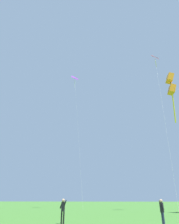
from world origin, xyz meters
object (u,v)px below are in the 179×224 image
Objects in this scene: person_foreground_watcher at (63,209)px; person_near_tree at (162,210)px; kite_purple_streamer at (75,83)px; kite_red_high at (156,62)px; kite_orange_box at (171,85)px.

person_near_tree is at bearing -3.39° from person_foreground_watcher.
person_near_tree is at bearing -66.25° from kite_purple_streamer.
kite_red_high is 32.96m from person_foreground_watcher.
person_foreground_watcher is (-12.70, -17.44, -24.91)m from kite_red_high.
kite_purple_streamer is 37.58m from kite_orange_box.
kite_red_high is 19.53m from kite_purple_streamer.
person_near_tree is at bearing 107.57° from kite_orange_box.
kite_purple_streamer is 17.72× the size of person_foreground_watcher.
kite_red_high is 27.53m from kite_orange_box.
kite_orange_box is at bearing -66.89° from kite_purple_streamer.
kite_orange_box is (12.73, -29.82, -18.99)m from kite_purple_streamer.
kite_orange_box reaches higher than person_near_tree.
kite_purple_streamer is 37.77m from person_foreground_watcher.
kite_purple_streamer is at bearing 113.11° from kite_orange_box.
kite_orange_box is 5.75× the size of person_foreground_watcher.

